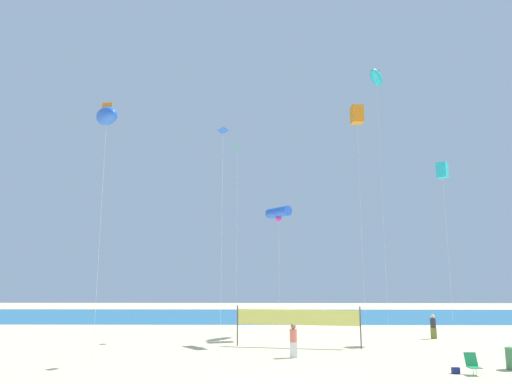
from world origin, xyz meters
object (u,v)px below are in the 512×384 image
volleyball_net (297,319)px  beach_handbag (456,371)px  folding_beach_chair (472,363)px  beachgoer_coral_shirt (293,339)px  kite_blue_diamond (223,135)px  kite_green_diamond (237,153)px  kite_cyan_inflatable (376,78)px  kite_blue_tube (279,213)px  kite_cyan_box (442,171)px  kite_orange_box (357,115)px  kite_blue_inflatable (107,116)px  beachgoer_charcoal_shirt (433,326)px

volleyball_net → beach_handbag: bearing=-50.9°
folding_beach_chair → beach_handbag: (-0.66, 0.19, -0.33)m
beachgoer_coral_shirt → volleyball_net: volleyball_net is taller
folding_beach_chair → beachgoer_coral_shirt: bearing=154.0°
volleyball_net → beachgoer_coral_shirt: bearing=-97.5°
kite_blue_diamond → kite_green_diamond: kite_green_diamond is taller
kite_cyan_inflatable → kite_blue_tube: bearing=-142.0°
beachgoer_coral_shirt → kite_cyan_box: size_ratio=0.15×
folding_beach_chair → kite_blue_tube: size_ratio=0.10×
folding_beach_chair → kite_cyan_box: kite_cyan_box is taller
beach_handbag → kite_orange_box: 21.22m
beachgoer_coral_shirt → beach_handbag: size_ratio=5.22×
kite_cyan_inflatable → beachgoer_coral_shirt: bearing=-123.9°
kite_cyan_box → kite_cyan_inflatable: (-2.74, 5.66, 9.27)m
kite_orange_box → volleyball_net: bearing=-132.1°
kite_blue_inflatable → kite_orange_box: 19.76m
kite_cyan_box → kite_green_diamond: 14.36m
kite_blue_diamond → kite_cyan_inflatable: (11.76, 12.44, 8.78)m
volleyball_net → kite_green_diamond: kite_green_diamond is taller
folding_beach_chair → kite_green_diamond: 20.41m
beachgoer_charcoal_shirt → volleyball_net: size_ratio=0.22×
kite_cyan_box → kite_blue_inflatable: kite_blue_inflatable is taller
beachgoer_coral_shirt → kite_blue_diamond: size_ratio=0.14×
kite_blue_tube → kite_orange_box: (6.28, 4.27, 8.21)m
folding_beach_chair → kite_cyan_inflatable: (0.61, 16.10, 20.10)m
kite_green_diamond → kite_cyan_inflatable: bearing=19.9°
kite_blue_inflatable → kite_orange_box: kite_orange_box is taller
kite_blue_inflatable → kite_green_diamond: (6.28, 9.88, 0.59)m
kite_orange_box → beachgoer_coral_shirt: bearing=-121.1°
kite_cyan_box → kite_blue_tube: (-11.29, -1.02, -3.03)m
beach_handbag → kite_orange_box: kite_orange_box is taller
folding_beach_chair → kite_green_diamond: (-10.83, 11.96, 12.50)m
kite_blue_inflatable → kite_blue_tube: bearing=38.7°
folding_beach_chair → kite_blue_diamond: (-11.16, 3.66, 11.32)m
kite_orange_box → beachgoer_charcoal_shirt: bearing=-22.6°
kite_blue_tube → kite_blue_diamond: 7.48m
kite_orange_box → kite_green_diamond: 9.97m
kite_cyan_box → beach_handbag: bearing=-111.4°
kite_green_diamond → kite_cyan_inflatable: size_ratio=0.63×
beachgoer_charcoal_shirt → volleyball_net: bearing=-161.7°
kite_blue_inflatable → kite_blue_tube: (9.17, 7.35, -4.11)m
kite_green_diamond → kite_orange_box: bearing=10.7°
beachgoer_coral_shirt → kite_orange_box: 19.12m
kite_blue_tube → kite_cyan_inflatable: (8.54, 6.67, 12.30)m
kite_cyan_box → beachgoer_coral_shirt: bearing=-149.8°
beachgoer_coral_shirt → kite_green_diamond: (-3.43, 7.78, 12.05)m
kite_cyan_box → kite_orange_box: size_ratio=0.69×
beachgoer_coral_shirt → kite_green_diamond: 14.75m
folding_beach_chair → kite_blue_tube: kite_blue_tube is taller
volleyball_net → kite_cyan_inflatable: 21.97m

